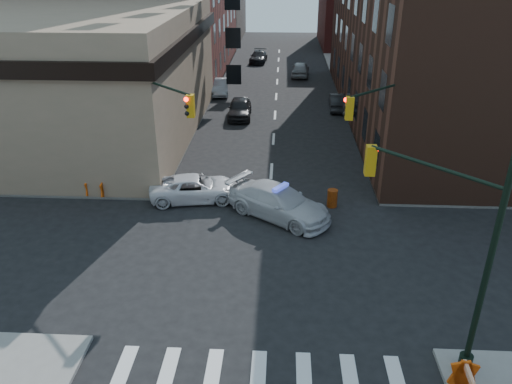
# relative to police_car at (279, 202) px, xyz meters

# --- Properties ---
(ground) EXTENTS (140.00, 140.00, 0.00)m
(ground) POSITION_rel_police_car_xyz_m (-0.52, -4.03, -0.83)
(ground) COLOR black
(ground) RESTS_ON ground
(sidewalk_nw) EXTENTS (34.00, 54.50, 0.15)m
(sidewalk_nw) POSITION_rel_police_car_xyz_m (-23.52, 28.72, -0.76)
(sidewalk_nw) COLOR gray
(sidewalk_nw) RESTS_ON ground
(sidewalk_ne) EXTENTS (34.00, 54.50, 0.15)m
(sidewalk_ne) POSITION_rel_police_car_xyz_m (22.48, 28.72, -0.76)
(sidewalk_ne) COLOR gray
(sidewalk_ne) RESTS_ON ground
(bank_building) EXTENTS (22.00, 22.00, 9.00)m
(bank_building) POSITION_rel_police_car_xyz_m (-17.52, 12.47, 3.67)
(bank_building) COLOR #8F755D
(bank_building) RESTS_ON ground
(commercial_row_ne) EXTENTS (14.00, 34.00, 14.00)m
(commercial_row_ne) POSITION_rel_police_car_xyz_m (12.48, 18.47, 6.17)
(commercial_row_ne) COLOR #47291C
(commercial_row_ne) RESTS_ON ground
(filler_ne) EXTENTS (16.00, 16.00, 12.00)m
(filler_ne) POSITION_rel_police_car_xyz_m (13.48, 53.97, 5.17)
(filler_ne) COLOR maroon
(filler_ne) RESTS_ON ground
(signal_pole_se) EXTENTS (5.40, 5.27, 8.00)m
(signal_pole_se) POSITION_rel_police_car_xyz_m (5.51, -9.55, 3.78)
(signal_pole_se) COLOR black
(signal_pole_se) RESTS_ON sidewalk_se
(signal_pole_nw) EXTENTS (3.58, 3.67, 8.00)m
(signal_pole_nw) POSITION_rel_police_car_xyz_m (-6.38, 1.30, 3.51)
(signal_pole_nw) COLOR black
(signal_pole_nw) RESTS_ON sidewalk_nw
(signal_pole_ne) EXTENTS (3.67, 3.58, 8.00)m
(signal_pole_ne) POSITION_rel_police_car_xyz_m (5.31, 1.32, 3.51)
(signal_pole_ne) COLOR black
(signal_pole_ne) RESTS_ON sidewalk_ne
(tree_ne_near) EXTENTS (3.00, 3.00, 4.85)m
(tree_ne_near) POSITION_rel_police_car_xyz_m (6.98, 21.97, 2.66)
(tree_ne_near) COLOR black
(tree_ne_near) RESTS_ON sidewalk_ne
(tree_ne_far) EXTENTS (3.00, 3.00, 4.85)m
(tree_ne_far) POSITION_rel_police_car_xyz_m (6.98, 29.97, 2.66)
(tree_ne_far) COLOR black
(tree_ne_far) RESTS_ON sidewalk_ne
(police_car) EXTENTS (6.04, 5.16, 1.66)m
(police_car) POSITION_rel_police_car_xyz_m (0.00, 0.00, 0.00)
(police_car) COLOR silver
(police_car) RESTS_ON ground
(pickup) EXTENTS (5.34, 3.10, 1.40)m
(pickup) POSITION_rel_police_car_xyz_m (-4.65, 1.77, -0.13)
(pickup) COLOR white
(pickup) RESTS_ON ground
(parked_car_wnear) EXTENTS (2.00, 4.68, 1.58)m
(parked_car_wnear) POSITION_rel_police_car_xyz_m (-3.46, 17.22, -0.04)
(parked_car_wnear) COLOR black
(parked_car_wnear) RESTS_ON ground
(parked_car_wfar) EXTENTS (2.11, 4.56, 1.45)m
(parked_car_wfar) POSITION_rel_police_car_xyz_m (-6.02, 24.54, -0.11)
(parked_car_wfar) COLOR #97999F
(parked_car_wfar) RESTS_ON ground
(parked_car_wdeep) EXTENTS (2.24, 4.85, 1.37)m
(parked_car_wdeep) POSITION_rel_police_car_xyz_m (-3.03, 40.23, -0.14)
(parked_car_wdeep) COLOR black
(parked_car_wdeep) RESTS_ON ground
(parked_car_enear) EXTENTS (1.66, 4.39, 1.43)m
(parked_car_enear) POSITION_rel_police_car_xyz_m (4.98, 19.96, -0.12)
(parked_car_enear) COLOR black
(parked_car_enear) RESTS_ON ground
(parked_car_efar) EXTENTS (2.19, 4.76, 1.58)m
(parked_car_efar) POSITION_rel_police_car_xyz_m (1.98, 32.73, -0.04)
(parked_car_efar) COLOR #92959A
(parked_car_efar) RESTS_ON ground
(pedestrian_a) EXTENTS (0.74, 0.49, 2.01)m
(pedestrian_a) POSITION_rel_police_car_xyz_m (-7.86, 1.97, 0.32)
(pedestrian_a) COLOR black
(pedestrian_a) RESTS_ON sidewalk_nw
(pedestrian_b) EXTENTS (0.94, 0.81, 1.68)m
(pedestrian_b) POSITION_rel_police_car_xyz_m (-9.19, 2.80, 0.16)
(pedestrian_b) COLOR black
(pedestrian_b) RESTS_ON sidewalk_nw
(pedestrian_c) EXTENTS (1.21, 0.82, 1.90)m
(pedestrian_c) POSITION_rel_police_car_xyz_m (-13.27, 2.93, 0.27)
(pedestrian_c) COLOR #1F242F
(pedestrian_c) RESTS_ON sidewalk_nw
(barrel_road) EXTENTS (0.62, 0.62, 0.98)m
(barrel_road) POSITION_rel_police_car_xyz_m (2.89, 1.32, -0.34)
(barrel_road) COLOR #DA5E0A
(barrel_road) RESTS_ON ground
(barrel_bank) EXTENTS (0.63, 0.63, 0.93)m
(barrel_bank) POSITION_rel_police_car_xyz_m (-5.91, 1.71, -0.37)
(barrel_bank) COLOR orange
(barrel_bank) RESTS_ON ground
(barricade_nw_a) EXTENTS (1.29, 0.77, 0.92)m
(barricade_nw_a) POSITION_rel_police_car_xyz_m (-9.54, 3.97, -0.22)
(barricade_nw_a) COLOR #C24F09
(barricade_nw_a) RESTS_ON sidewalk_nw
(barricade_nw_b) EXTENTS (1.27, 0.76, 0.90)m
(barricade_nw_b) POSITION_rel_police_car_xyz_m (-10.22, 1.67, -0.23)
(barricade_nw_b) COLOR #C54609
(barricade_nw_b) RESTS_ON sidewalk_nw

